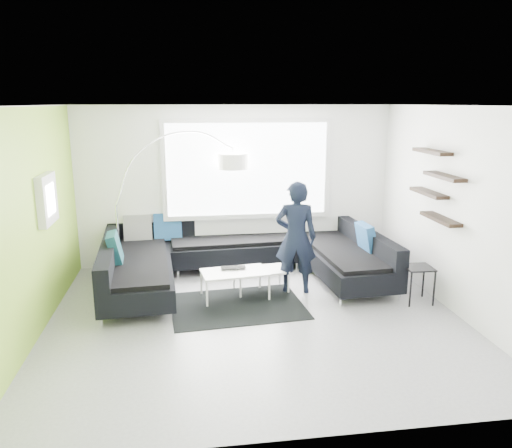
# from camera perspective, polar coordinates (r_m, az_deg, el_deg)

# --- Properties ---
(ground) EXTENTS (5.50, 5.50, 0.00)m
(ground) POSITION_cam_1_polar(r_m,az_deg,el_deg) (6.84, -0.01, -10.78)
(ground) COLOR gray
(ground) RESTS_ON ground
(room_shell) EXTENTS (5.54, 5.04, 2.82)m
(room_shell) POSITION_cam_1_polar(r_m,az_deg,el_deg) (6.52, 0.06, 4.65)
(room_shell) COLOR white
(room_shell) RESTS_ON ground
(sectional_sofa) EXTENTS (4.49, 2.96, 0.93)m
(sectional_sofa) POSITION_cam_1_polar(r_m,az_deg,el_deg) (8.01, -1.48, -3.91)
(sectional_sofa) COLOR black
(sectional_sofa) RESTS_ON ground
(rug) EXTENTS (1.98, 1.51, 0.01)m
(rug) POSITION_cam_1_polar(r_m,az_deg,el_deg) (7.24, -2.18, -9.32)
(rug) COLOR black
(rug) RESTS_ON ground
(coffee_table) EXTENTS (1.33, 0.88, 0.41)m
(coffee_table) POSITION_cam_1_polar(r_m,az_deg,el_deg) (7.60, -0.91, -6.55)
(coffee_table) COLOR white
(coffee_table) RESTS_ON ground
(arc_lamp) EXTENTS (2.22, 0.63, 2.39)m
(arc_lamp) POSITION_cam_1_polar(r_m,az_deg,el_deg) (8.44, -15.71, 2.01)
(arc_lamp) COLOR white
(arc_lamp) RESTS_ON ground
(side_table) EXTENTS (0.40, 0.40, 0.54)m
(side_table) POSITION_cam_1_polar(r_m,az_deg,el_deg) (7.66, 17.94, -6.58)
(side_table) COLOR black
(side_table) RESTS_ON ground
(person) EXTENTS (0.79, 0.66, 1.72)m
(person) POSITION_cam_1_polar(r_m,az_deg,el_deg) (7.53, 4.58, -1.54)
(person) COLOR black
(person) RESTS_ON ground
(laptop) EXTENTS (0.38, 0.25, 0.03)m
(laptop) POSITION_cam_1_polar(r_m,az_deg,el_deg) (7.46, -2.57, -5.16)
(laptop) COLOR black
(laptop) RESTS_ON coffee_table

